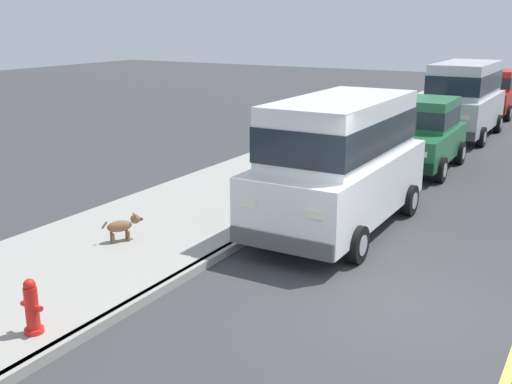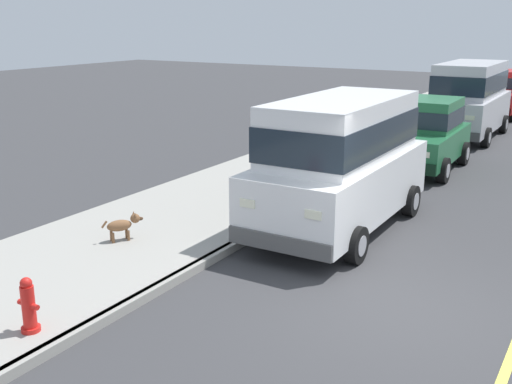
{
  "view_description": "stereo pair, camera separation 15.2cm",
  "coord_description": "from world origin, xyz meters",
  "px_view_note": "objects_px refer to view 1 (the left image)",
  "views": [
    {
      "loc": [
        2.2,
        -7.71,
        3.91
      ],
      "look_at": [
        -3.24,
        1.65,
        0.85
      ],
      "focal_mm": 42.97,
      "sensor_mm": 36.0,
      "label": 1
    },
    {
      "loc": [
        2.33,
        -7.63,
        3.91
      ],
      "look_at": [
        -3.24,
        1.65,
        0.85
      ],
      "focal_mm": 42.97,
      "sensor_mm": 36.0,
      "label": 2
    }
  ],
  "objects_px": {
    "car_green_hatchback": "(421,133)",
    "dog_brown": "(123,225)",
    "car_red_hatchback": "(493,92)",
    "fire_hydrant": "(32,308)",
    "car_silver_van": "(464,96)",
    "car_white_van": "(341,158)"
  },
  "relations": [
    {
      "from": "car_white_van",
      "to": "car_silver_van",
      "type": "height_order",
      "value": "same"
    },
    {
      "from": "dog_brown",
      "to": "fire_hydrant",
      "type": "xyz_separation_m",
      "value": [
        1.28,
        -3.07,
        0.05
      ]
    },
    {
      "from": "car_white_van",
      "to": "fire_hydrant",
      "type": "height_order",
      "value": "car_white_van"
    },
    {
      "from": "fire_hydrant",
      "to": "car_white_van",
      "type": "bearing_deg",
      "value": 75.36
    },
    {
      "from": "car_white_van",
      "to": "dog_brown",
      "type": "distance_m",
      "value": 4.2
    },
    {
      "from": "car_white_van",
      "to": "car_silver_van",
      "type": "xyz_separation_m",
      "value": [
        -0.09,
        11.05,
        0.0
      ]
    },
    {
      "from": "car_red_hatchback",
      "to": "fire_hydrant",
      "type": "height_order",
      "value": "car_red_hatchback"
    },
    {
      "from": "car_silver_van",
      "to": "dog_brown",
      "type": "xyz_separation_m",
      "value": [
        -2.76,
        -13.98,
        -0.97
      ]
    },
    {
      "from": "dog_brown",
      "to": "fire_hydrant",
      "type": "bearing_deg",
      "value": -67.37
    },
    {
      "from": "car_green_hatchback",
      "to": "dog_brown",
      "type": "bearing_deg",
      "value": -108.0
    },
    {
      "from": "car_silver_van",
      "to": "car_red_hatchback",
      "type": "height_order",
      "value": "car_silver_van"
    },
    {
      "from": "car_red_hatchback",
      "to": "dog_brown",
      "type": "distance_m",
      "value": 19.8
    },
    {
      "from": "fire_hydrant",
      "to": "car_green_hatchback",
      "type": "bearing_deg",
      "value": 82.57
    },
    {
      "from": "car_silver_van",
      "to": "car_red_hatchback",
      "type": "distance_m",
      "value": 5.63
    },
    {
      "from": "car_green_hatchback",
      "to": "car_white_van",
      "type": "bearing_deg",
      "value": -89.61
    },
    {
      "from": "car_silver_van",
      "to": "fire_hydrant",
      "type": "relative_size",
      "value": 6.77
    },
    {
      "from": "dog_brown",
      "to": "car_green_hatchback",
      "type": "bearing_deg",
      "value": 72.0
    },
    {
      "from": "car_green_hatchback",
      "to": "fire_hydrant",
      "type": "height_order",
      "value": "car_green_hatchback"
    },
    {
      "from": "car_green_hatchback",
      "to": "car_silver_van",
      "type": "bearing_deg",
      "value": 90.52
    },
    {
      "from": "car_green_hatchback",
      "to": "car_red_hatchback",
      "type": "bearing_deg",
      "value": 90.15
    },
    {
      "from": "car_green_hatchback",
      "to": "dog_brown",
      "type": "relative_size",
      "value": 5.74
    },
    {
      "from": "dog_brown",
      "to": "fire_hydrant",
      "type": "height_order",
      "value": "fire_hydrant"
    }
  ]
}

